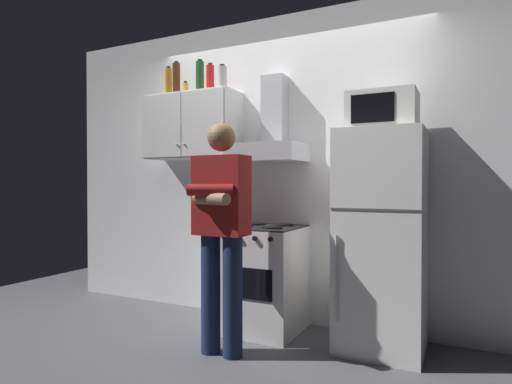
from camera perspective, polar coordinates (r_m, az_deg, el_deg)
ground_plane at (r=3.52m, az=0.00°, el=-19.08°), size 7.00×7.00×0.00m
back_wall_tiled at (r=3.86m, az=3.95°, el=3.09°), size 4.80×0.10×2.70m
upper_cabinet at (r=4.10m, az=-8.46°, el=8.57°), size 0.90×0.37×0.60m
stove_oven at (r=3.63m, az=1.05°, el=-11.32°), size 0.60×0.62×0.87m
range_hood at (r=3.69m, az=1.90°, el=7.05°), size 0.60×0.44×0.75m
refrigerator at (r=3.29m, az=16.30°, el=-6.16°), size 0.60×0.62×1.60m
microwave at (r=3.33m, az=16.42°, el=10.17°), size 0.48×0.37×0.28m
person_standing at (r=3.06m, az=-4.66°, el=-4.76°), size 0.38×0.33×1.64m
bottle_rum_dark at (r=4.25m, az=-10.50°, el=14.48°), size 0.07×0.07×0.32m
bottle_soda_red at (r=4.04m, az=-6.08°, el=14.76°), size 0.07×0.07×0.26m
bottle_liquor_amber at (r=4.37m, az=-11.50°, el=13.98°), size 0.07×0.07×0.30m
bottle_canister_steel at (r=3.98m, az=-4.51°, el=14.79°), size 0.09×0.09×0.23m
bottle_spice_jar at (r=4.17m, az=-9.32°, el=13.38°), size 0.05×0.05×0.12m
bottle_wine_green at (r=4.17m, az=-7.44°, el=14.78°), size 0.08×0.08×0.32m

